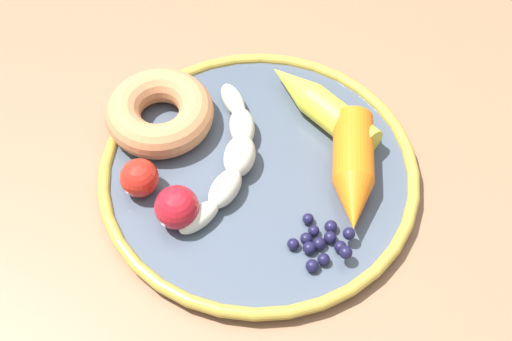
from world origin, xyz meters
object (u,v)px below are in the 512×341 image
banana (231,156)px  carrot_orange (353,171)px  carrot_yellow (320,106)px  plate (256,172)px  donut (160,113)px  dining_table (256,235)px  tomato_mid (177,207)px  blueberry_pile (322,243)px  tomato_near (139,178)px

banana → carrot_orange: bearing=-88.2°
carrot_yellow → carrot_orange: bearing=-149.5°
plate → carrot_yellow: size_ratio=2.37×
donut → dining_table: bearing=-113.9°
carrot_yellow → tomato_mid: tomato_mid is taller
carrot_orange → blueberry_pile: (-0.07, 0.02, -0.01)m
tomato_near → carrot_yellow: bearing=-49.9°
donut → tomato_mid: bearing=-155.1°
tomato_mid → carrot_orange: bearing=-63.1°
donut → blueberry_pile: 0.21m
dining_table → banana: bearing=61.3°
dining_table → blueberry_pile: bearing=-127.3°
donut → blueberry_pile: bearing=-119.7°
carrot_yellow → tomato_mid: (-0.15, 0.10, 0.00)m
banana → blueberry_pile: bearing=-125.1°
banana → carrot_yellow: bearing=-43.0°
carrot_yellow → blueberry_pile: size_ratio=2.24×
banana → donut: donut is taller
carrot_yellow → tomato_near: 0.19m
carrot_orange → tomato_near: carrot_orange is taller
banana → tomato_mid: bearing=155.8°
blueberry_pile → tomato_near: size_ratio=1.59×
carrot_orange → tomato_near: size_ratio=3.56×
tomato_near → banana: bearing=-58.1°
tomato_near → tomato_mid: bearing=-119.6°
tomato_near → tomato_mid: tomato_mid is taller
carrot_orange → plate: bearing=93.8°
plate → carrot_orange: (0.01, -0.09, 0.02)m
carrot_yellow → banana: bearing=137.0°
dining_table → banana: size_ratio=6.32×
dining_table → tomato_mid: 0.15m
banana → plate: bearing=-95.6°
donut → tomato_mid: 0.12m
tomato_mid → donut: bearing=24.9°
banana → tomato_near: tomato_near is taller
carrot_yellow → tomato_near: size_ratio=3.56×
plate → carrot_orange: carrot_orange is taller
plate → carrot_yellow: (0.08, -0.05, 0.02)m
plate → banana: size_ratio=1.62×
plate → tomato_mid: size_ratio=7.58×
donut → tomato_near: tomato_near is taller
carrot_orange → blueberry_pile: carrot_orange is taller
dining_table → banana: 0.12m
carrot_yellow → donut: size_ratio=1.21×
dining_table → blueberry_pile: size_ratio=20.66×
carrot_yellow → blueberry_pile: carrot_yellow is taller
dining_table → blueberry_pile: blueberry_pile is taller
plate → blueberry_pile: blueberry_pile is taller
carrot_orange → carrot_yellow: 0.09m
carrot_orange → blueberry_pile: 0.08m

